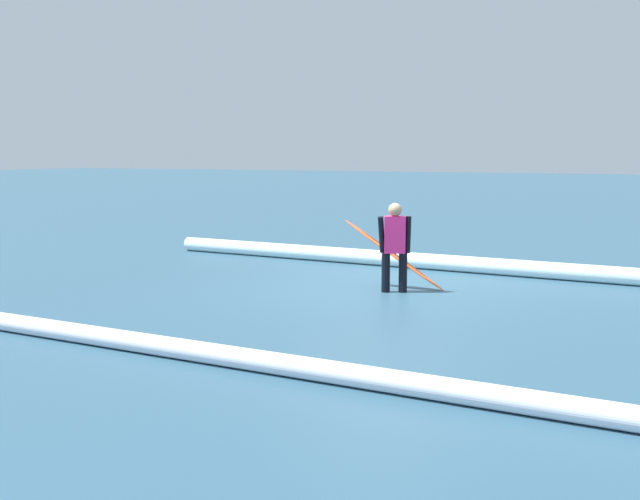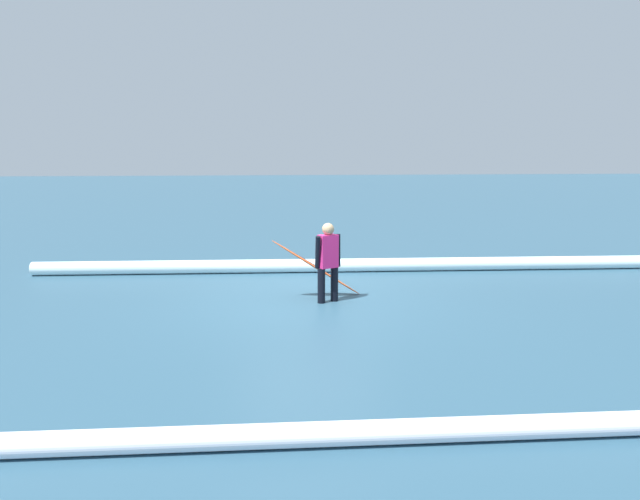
# 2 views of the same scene
# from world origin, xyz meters

# --- Properties ---
(ground_plane) EXTENTS (148.20, 148.20, 0.00)m
(ground_plane) POSITION_xyz_m (0.00, 0.00, 0.00)
(ground_plane) COLOR #2C5066
(surfer) EXTENTS (0.49, 0.34, 1.46)m
(surfer) POSITION_xyz_m (-0.38, 0.17, 0.81)
(surfer) COLOR black
(surfer) RESTS_ON ground_plane
(surfboard) EXTENTS (1.76, 0.44, 1.17)m
(surfboard) POSITION_xyz_m (-0.23, -0.20, 0.57)
(surfboard) COLOR #E55926
(surfboard) RESTS_ON ground_plane
(wave_crest_foreground) EXTENTS (16.21, 1.52, 0.31)m
(wave_crest_foreground) POSITION_xyz_m (-2.20, -2.35, 0.15)
(wave_crest_foreground) COLOR white
(wave_crest_foreground) RESTS_ON ground_plane
(wave_crest_midground) EXTENTS (25.12, 1.78, 0.23)m
(wave_crest_midground) POSITION_xyz_m (-2.32, 5.35, 0.11)
(wave_crest_midground) COLOR white
(wave_crest_midground) RESTS_ON ground_plane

